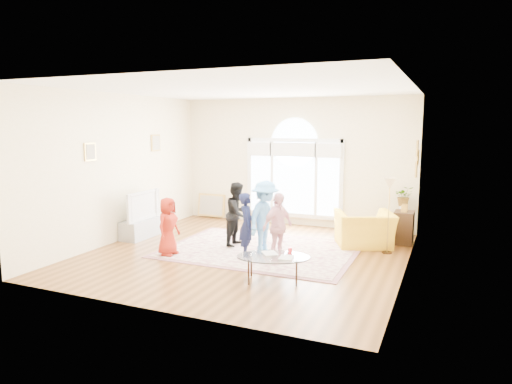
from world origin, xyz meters
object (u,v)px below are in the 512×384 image
at_px(tv_console, 140,228).
at_px(coffee_table, 273,257).
at_px(armchair, 364,229).
at_px(television, 140,205).
at_px(area_rug, 260,250).

distance_m(tv_console, coffee_table, 4.12).
bearing_deg(armchair, television, -9.21).
height_order(tv_console, coffee_table, coffee_table).
xyz_separation_m(tv_console, coffee_table, (3.82, -1.54, 0.19)).
distance_m(coffee_table, armchair, 2.91).
distance_m(area_rug, armchair, 2.22).
bearing_deg(armchair, area_rug, 7.30).
relative_size(television, coffee_table, 0.82).
height_order(area_rug, tv_console, tv_console).
bearing_deg(coffee_table, television, 139.86).
xyz_separation_m(television, armchair, (4.79, 1.20, -0.37)).
relative_size(coffee_table, armchair, 1.21).
distance_m(area_rug, tv_console, 2.92).
xyz_separation_m(coffee_table, armchair, (0.98, 2.74, -0.03)).
distance_m(television, coffee_table, 4.12).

